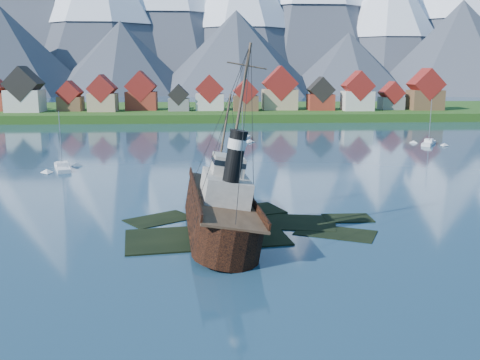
{
  "coord_description": "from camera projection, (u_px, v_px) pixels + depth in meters",
  "views": [
    {
      "loc": [
        -2.64,
        -59.84,
        18.6
      ],
      "look_at": [
        1.27,
        6.0,
        5.0
      ],
      "focal_mm": 40.0,
      "sensor_mm": 36.0,
      "label": 1
    }
  ],
  "objects": [
    {
      "name": "town",
      "position": [
        129.0,
        95.0,
        207.46
      ],
      "size": [
        250.96,
        16.69,
        17.3
      ],
      "color": "maroon",
      "rests_on": "ground"
    },
    {
      "name": "ground",
      "position": [
        232.0,
        232.0,
        62.42
      ],
      "size": [
        1400.0,
        1400.0,
        0.0
      ],
      "primitive_type": "plane",
      "color": "#1D3B51",
      "rests_on": "ground"
    },
    {
      "name": "tugboat_wreck",
      "position": [
        216.0,
        206.0,
        63.05
      ],
      "size": [
        6.71,
        28.92,
        22.92
      ],
      "rotation": [
        0.0,
        0.17,
        0.07
      ],
      "color": "black",
      "rests_on": "ground"
    },
    {
      "name": "sailboat_a",
      "position": [
        62.0,
        168.0,
        101.97
      ],
      "size": [
        5.38,
        9.72,
        11.56
      ],
      "rotation": [
        0.0,
        0.0,
        0.34
      ],
      "color": "silver",
      "rests_on": "ground"
    },
    {
      "name": "seawall",
      "position": [
        216.0,
        123.0,
        191.47
      ],
      "size": [
        600.0,
        2.5,
        2.0
      ],
      "primitive_type": "cube",
      "color": "#3F3D38",
      "rests_on": "ground"
    },
    {
      "name": "sailboat_e",
      "position": [
        242.0,
        139.0,
        144.26
      ],
      "size": [
        5.35,
        11.15,
        12.54
      ],
      "rotation": [
        0.0,
        0.0,
        -0.26
      ],
      "color": "silver",
      "rests_on": "ground"
    },
    {
      "name": "shore_bank",
      "position": [
        214.0,
        114.0,
        228.62
      ],
      "size": [
        600.0,
        80.0,
        3.2
      ],
      "primitive_type": "cube",
      "color": "#244814",
      "rests_on": "ground"
    },
    {
      "name": "sailboat_d",
      "position": [
        429.0,
        143.0,
        135.89
      ],
      "size": [
        6.46,
        8.57,
        11.92
      ],
      "rotation": [
        0.0,
        0.0,
        -0.56
      ],
      "color": "silver",
      "rests_on": "ground"
    },
    {
      "name": "shoal",
      "position": [
        246.0,
        230.0,
        64.69
      ],
      "size": [
        31.71,
        21.24,
        1.14
      ],
      "color": "black",
      "rests_on": "ground"
    }
  ]
}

